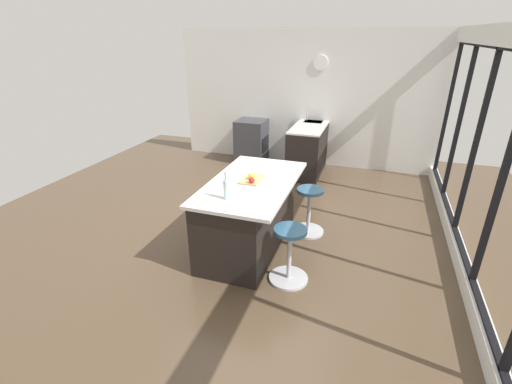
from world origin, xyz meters
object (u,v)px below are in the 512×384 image
Objects in this scene: stool_middle at (289,256)px; apple_red at (252,180)px; water_bottle at (226,188)px; kitchen_island at (249,213)px; apple_yellow at (252,176)px; oven_range at (252,141)px; cutting_board at (252,179)px; stool_by_window at (309,212)px.

apple_red is (-0.46, -0.60, 0.65)m from stool_middle.
stool_middle is 1.01m from water_bottle.
kitchen_island is 25.16× the size of apple_red.
apple_red is (0.10, 0.07, 0.50)m from kitchen_island.
apple_yellow is at bearing -159.95° from apple_red.
oven_range is 3.50m from apple_red.
kitchen_island is at bearing -64.85° from apple_yellow.
cutting_board is (3.14, 1.10, 0.46)m from oven_range.
water_bottle is (0.60, -0.08, 0.11)m from cutting_board.
kitchen_island is 0.50m from apple_yellow.
apple_red is (0.11, 0.04, -0.00)m from apple_yellow.
oven_range is 3.14m from stool_by_window.
cutting_board is 4.60× the size of apple_yellow.
apple_yellow is (0.54, -0.64, 0.65)m from stool_by_window.
water_bottle is (0.00, -0.72, 0.71)m from stool_middle.
apple_red reaches higher than stool_by_window.
cutting_board is at bearing -160.55° from apple_red.
cutting_board is 5.07× the size of apple_red.
water_bottle is (3.74, 1.02, 0.57)m from oven_range.
apple_red is at bearing -42.29° from stool_by_window.
apple_red is 0.23× the size of water_bottle.
stool_middle is at bearing 25.03° from oven_range.
oven_range is at bearing -160.67° from apple_red.
apple_yellow is at bearing 171.69° from water_bottle.
apple_red reaches higher than kitchen_island.
stool_by_window is 1.81× the size of cutting_board.
stool_middle is 1.08m from apple_yellow.
cutting_board is (-0.04, 0.03, 0.45)m from kitchen_island.
stool_middle is at bearing 47.10° from cutting_board.
kitchen_island is at bearing 18.66° from oven_range.
apple_yellow reaches higher than cutting_board.
water_bottle reaches higher than stool_by_window.
water_bottle is at bearing -5.12° from kitchen_island.
oven_range is 1.37× the size of stool_middle.
oven_range is at bearing -160.70° from apple_yellow.
stool_by_window is at bearing 130.50° from apple_yellow.
apple_yellow is (-0.02, 0.03, 0.50)m from kitchen_island.
oven_range is at bearing -160.68° from cutting_board.
apple_yellow is 1.10× the size of apple_red.
apple_yellow is at bearing -49.50° from stool_by_window.
apple_yellow is 0.25× the size of water_bottle.
apple_yellow is at bearing 19.30° from oven_range.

